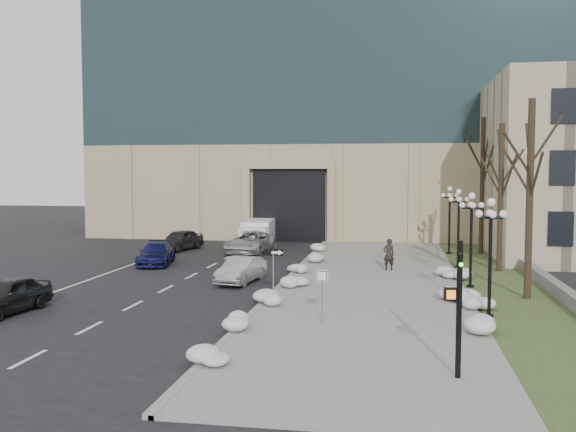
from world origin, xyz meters
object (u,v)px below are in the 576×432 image
at_px(pedestrian, 389,254).
at_px(car_b, 241,270).
at_px(traffic_signal, 458,312).
at_px(lamppost_c, 459,218).
at_px(lamppost_a, 490,241).
at_px(lamppost_d, 450,211).
at_px(box_truck, 258,234).
at_px(car_d, 250,242).
at_px(lamppost_b, 471,227).
at_px(keep_sign, 322,285).
at_px(car_e, 180,240).
at_px(car_a, 6,296).
at_px(car_c, 156,254).
at_px(one_way_sign, 276,259).

bearing_deg(pedestrian, car_b, 12.07).
height_order(traffic_signal, lamppost_c, lamppost_c).
height_order(lamppost_a, lamppost_d, same).
xyz_separation_m(box_truck, lamppost_d, (14.26, -3.28, 2.13)).
relative_size(car_d, box_truck, 0.87).
height_order(box_truck, lamppost_b, lamppost_b).
height_order(keep_sign, lamppost_b, lamppost_b).
distance_m(pedestrian, keep_sign, 13.66).
relative_size(car_e, lamppost_a, 0.93).
distance_m(car_d, traffic_signal, 28.95).
relative_size(car_b, lamppost_a, 0.85).
distance_m(box_truck, traffic_signal, 33.13).
bearing_deg(car_e, lamppost_c, -3.45).
xyz_separation_m(car_a, car_c, (0.97, 14.12, -0.06)).
bearing_deg(keep_sign, lamppost_d, 80.46).
bearing_deg(car_d, box_truck, 100.57).
bearing_deg(car_d, traffic_signal, -60.44).
height_order(car_a, car_b, car_a).
height_order(lamppost_a, lamppost_b, same).
distance_m(car_c, car_d, 7.94).
distance_m(lamppost_a, lamppost_d, 19.50).
height_order(car_b, lamppost_b, lamppost_b).
xyz_separation_m(lamppost_c, lamppost_d, (0.00, 6.50, 0.00)).
xyz_separation_m(box_truck, lamppost_b, (14.26, -16.28, 2.13)).
relative_size(car_d, lamppost_b, 1.16).
bearing_deg(car_d, lamppost_d, 9.83).
relative_size(pedestrian, lamppost_c, 0.38).
bearing_deg(lamppost_b, lamppost_c, 90.00).
height_order(box_truck, keep_sign, keep_sign).
relative_size(car_e, keep_sign, 2.07).
bearing_deg(lamppost_d, car_d, -175.43).
distance_m(car_e, box_truck, 6.25).
bearing_deg(car_e, traffic_signal, -43.27).
xyz_separation_m(car_a, keep_sign, (12.96, -0.03, 0.83)).
distance_m(car_b, keep_sign, 10.13).
bearing_deg(keep_sign, car_c, 136.95).
relative_size(pedestrian, keep_sign, 0.86).
xyz_separation_m(car_b, lamppost_c, (11.55, 6.67, 2.41)).
relative_size(car_c, lamppost_b, 0.98).
distance_m(car_c, box_truck, 11.68).
height_order(car_a, lamppost_d, lamppost_d).
height_order(one_way_sign, lamppost_a, lamppost_a).
bearing_deg(pedestrian, lamppost_a, 89.33).
distance_m(car_d, lamppost_c, 15.04).
bearing_deg(car_e, keep_sign, -44.73).
xyz_separation_m(car_e, one_way_sign, (10.55, -17.74, 1.24)).
xyz_separation_m(car_b, box_truck, (-2.70, 16.45, 0.28)).
xyz_separation_m(box_truck, keep_sign, (7.92, -25.09, 0.62)).
bearing_deg(lamppost_b, car_c, 163.76).
bearing_deg(car_a, car_c, 92.55).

